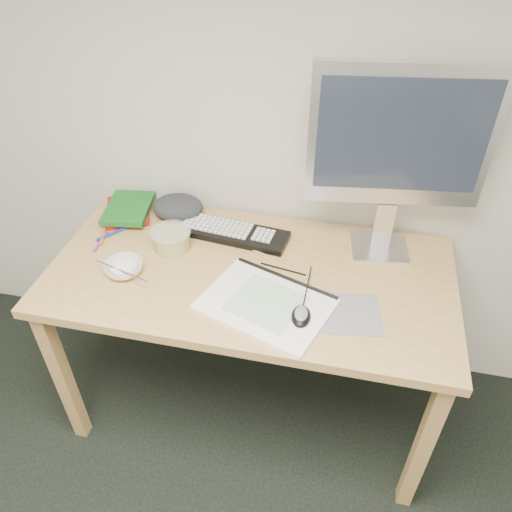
{
  "coord_description": "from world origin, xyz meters",
  "views": [
    {
      "loc": [
        0.05,
        0.16,
        1.88
      ],
      "look_at": [
        -0.22,
        1.42,
        0.83
      ],
      "focal_mm": 35.0,
      "sensor_mm": 36.0,
      "label": 1
    }
  ],
  "objects_px": {
    "monitor": "(399,143)",
    "rice_bowl": "(124,268)",
    "sketchpad": "(266,304)",
    "keyboard": "(233,233)",
    "desk": "(250,289)"
  },
  "relations": [
    {
      "from": "monitor",
      "to": "rice_bowl",
      "type": "xyz_separation_m",
      "value": [
        -0.85,
        -0.33,
        -0.4
      ]
    },
    {
      "from": "sketchpad",
      "to": "keyboard",
      "type": "relative_size",
      "value": 0.95
    },
    {
      "from": "keyboard",
      "to": "monitor",
      "type": "distance_m",
      "value": 0.68
    },
    {
      "from": "sketchpad",
      "to": "monitor",
      "type": "xyz_separation_m",
      "value": [
        0.35,
        0.38,
        0.41
      ]
    },
    {
      "from": "keyboard",
      "to": "monitor",
      "type": "bearing_deg",
      "value": 10.96
    },
    {
      "from": "desk",
      "to": "sketchpad",
      "type": "bearing_deg",
      "value": -60.08
    },
    {
      "from": "desk",
      "to": "sketchpad",
      "type": "xyz_separation_m",
      "value": [
        0.09,
        -0.15,
        0.09
      ]
    },
    {
      "from": "sketchpad",
      "to": "keyboard",
      "type": "bearing_deg",
      "value": 139.24
    },
    {
      "from": "rice_bowl",
      "to": "monitor",
      "type": "bearing_deg",
      "value": 21.13
    },
    {
      "from": "desk",
      "to": "rice_bowl",
      "type": "bearing_deg",
      "value": -166.57
    },
    {
      "from": "sketchpad",
      "to": "keyboard",
      "type": "xyz_separation_m",
      "value": [
        -0.19,
        0.34,
        0.01
      ]
    },
    {
      "from": "monitor",
      "to": "rice_bowl",
      "type": "height_order",
      "value": "monitor"
    },
    {
      "from": "rice_bowl",
      "to": "sketchpad",
      "type": "bearing_deg",
      "value": -5.65
    },
    {
      "from": "sketchpad",
      "to": "rice_bowl",
      "type": "height_order",
      "value": "rice_bowl"
    },
    {
      "from": "sketchpad",
      "to": "monitor",
      "type": "distance_m",
      "value": 0.66
    }
  ]
}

